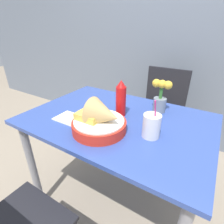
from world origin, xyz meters
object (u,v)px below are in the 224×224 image
object	(u,v)px
food_basket	(101,121)
drink_cup	(151,127)
chair_far_window	(162,108)
ketchup_bottle	(121,99)
flower_vase	(160,97)

from	to	relation	value
food_basket	drink_cup	world-z (taller)	drink_cup
chair_far_window	ketchup_bottle	world-z (taller)	ketchup_bottle
chair_far_window	ketchup_bottle	xyz separation A→B (m)	(-0.07, -0.73, 0.34)
drink_cup	flower_vase	xyz separation A→B (m)	(-0.06, 0.31, 0.05)
drink_cup	flower_vase	bearing A→B (deg)	100.63
chair_far_window	flower_vase	world-z (taller)	flower_vase
ketchup_bottle	chair_far_window	bearing A→B (deg)	84.73
chair_far_window	drink_cup	distance (m)	0.92
food_basket	ketchup_bottle	size ratio (longest dim) A/B	1.28
food_basket	ketchup_bottle	bearing A→B (deg)	90.85
ketchup_bottle	drink_cup	world-z (taller)	ketchup_bottle
drink_cup	food_basket	bearing A→B (deg)	-158.84
flower_vase	ketchup_bottle	bearing A→B (deg)	-136.83
chair_far_window	flower_vase	size ratio (longest dim) A/B	4.33
drink_cup	ketchup_bottle	bearing A→B (deg)	152.77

